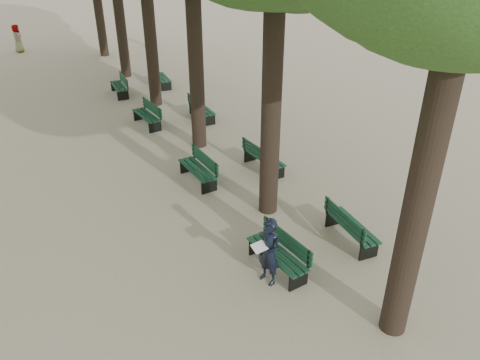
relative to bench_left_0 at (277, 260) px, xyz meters
name	(u,v)px	position (x,y,z in m)	size (l,w,h in m)	color
ground	(278,290)	(-0.37, -0.64, -0.27)	(120.00, 120.00, 0.00)	tan
bench_left_0	(277,260)	(0.00, 0.00, 0.00)	(0.76, 1.85, 0.92)	black
bench_left_1	(198,174)	(0.00, 4.81, 0.00)	(0.67, 1.83, 0.92)	black
bench_left_2	(147,119)	(0.00, 10.08, 0.00)	(0.75, 1.85, 0.92)	black
bench_left_3	(119,90)	(0.00, 14.39, 0.00)	(0.67, 1.83, 0.92)	black
bench_right_0	(351,232)	(2.27, 0.09, 0.00)	(0.73, 1.84, 0.92)	black
bench_right_1	(264,162)	(2.27, 4.57, 0.00)	(0.72, 1.84, 0.92)	black
bench_right_2	(202,113)	(2.27, 9.74, 0.00)	(0.61, 1.81, 0.92)	black
bench_right_3	(162,81)	(2.27, 14.79, 0.00)	(0.71, 1.84, 0.92)	black
man_with_map	(269,252)	(-0.40, -0.27, 0.56)	(0.70, 0.73, 1.66)	black
pedestrian_c	(147,33)	(4.29, 23.50, 0.57)	(0.98, 0.34, 1.68)	#262628
pedestrian_d	(17,38)	(-3.44, 25.72, 0.57)	(0.83, 0.34, 1.69)	#262628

